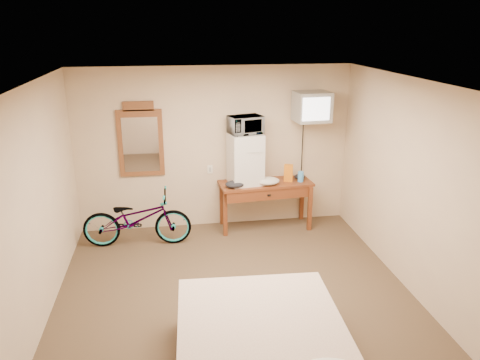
{
  "coord_description": "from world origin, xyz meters",
  "views": [
    {
      "loc": [
        -0.7,
        -4.64,
        3.08
      ],
      "look_at": [
        0.16,
        0.78,
        1.24
      ],
      "focal_mm": 35.0,
      "sensor_mm": 36.0,
      "label": 1
    }
  ],
  "objects": [
    {
      "name": "room",
      "position": [
        -0.0,
        0.0,
        1.25
      ],
      "size": [
        4.6,
        4.64,
        2.5
      ],
      "color": "#4E3D27",
      "rests_on": "ground"
    },
    {
      "name": "desk",
      "position": [
        0.75,
        2.0,
        0.64
      ],
      "size": [
        1.46,
        0.66,
        0.75
      ],
      "color": "brown",
      "rests_on": "floor"
    },
    {
      "name": "mini_fridge",
      "position": [
        0.44,
        2.05,
        1.14
      ],
      "size": [
        0.53,
        0.52,
        0.77
      ],
      "color": "silver",
      "rests_on": "desk"
    },
    {
      "name": "microwave",
      "position": [
        0.44,
        2.05,
        1.66
      ],
      "size": [
        0.55,
        0.44,
        0.26
      ],
      "primitive_type": "imported",
      "rotation": [
        0.0,
        0.0,
        0.28
      ],
      "color": "silver",
      "rests_on": "mini_fridge"
    },
    {
      "name": "snack_bag",
      "position": [
        1.11,
        2.03,
        0.88
      ],
      "size": [
        0.15,
        0.12,
        0.27
      ],
      "primitive_type": "cube",
      "rotation": [
        0.0,
        0.0,
        -0.32
      ],
      "color": "orange",
      "rests_on": "desk"
    },
    {
      "name": "blue_cup",
      "position": [
        1.3,
        1.99,
        0.83
      ],
      "size": [
        0.09,
        0.09,
        0.16
      ],
      "primitive_type": "cylinder",
      "color": "#469EF1",
      "rests_on": "desk"
    },
    {
      "name": "cloth_cream",
      "position": [
        0.76,
        1.93,
        0.81
      ],
      "size": [
        0.36,
        0.28,
        0.11
      ],
      "primitive_type": "ellipsoid",
      "color": "beige",
      "rests_on": "desk"
    },
    {
      "name": "cloth_dark_a",
      "position": [
        0.25,
        1.86,
        0.8
      ],
      "size": [
        0.29,
        0.22,
        0.11
      ],
      "primitive_type": "ellipsoid",
      "color": "black",
      "rests_on": "desk"
    },
    {
      "name": "cloth_dark_b",
      "position": [
        1.32,
        2.11,
        0.79
      ],
      "size": [
        0.18,
        0.14,
        0.08
      ],
      "primitive_type": "ellipsoid",
      "color": "black",
      "rests_on": "desk"
    },
    {
      "name": "crt_television",
      "position": [
        1.43,
        2.02,
        1.9
      ],
      "size": [
        0.53,
        0.61,
        0.44
      ],
      "color": "black",
      "rests_on": "room"
    },
    {
      "name": "wall_mirror",
      "position": [
        -1.11,
        2.27,
        1.42
      ],
      "size": [
        0.67,
        0.04,
        1.13
      ],
      "color": "brown",
      "rests_on": "room"
    },
    {
      "name": "bicycle",
      "position": [
        -1.2,
        1.71,
        0.41
      ],
      "size": [
        1.57,
        0.62,
        0.81
      ],
      "primitive_type": "imported",
      "rotation": [
        0.0,
        0.0,
        1.52
      ],
      "color": "black",
      "rests_on": "floor"
    }
  ]
}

